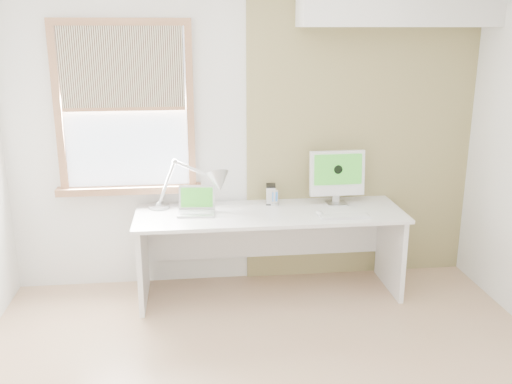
{
  "coord_description": "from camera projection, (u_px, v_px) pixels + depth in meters",
  "views": [
    {
      "loc": [
        -0.47,
        -3.0,
        2.18
      ],
      "look_at": [
        0.0,
        1.05,
        1.0
      ],
      "focal_mm": 39.78,
      "sensor_mm": 36.0,
      "label": 1
    }
  ],
  "objects": [
    {
      "name": "phone_dock",
      "position": [
        275.0,
        201.0,
        4.82
      ],
      "size": [
        0.08,
        0.08,
        0.13
      ],
      "color": "#B5B7BA",
      "rests_on": "desk"
    },
    {
      "name": "imac",
      "position": [
        337.0,
        174.0,
        4.81
      ],
      "size": [
        0.47,
        0.16,
        0.46
      ],
      "color": "#B5B7BA",
      "rests_on": "desk"
    },
    {
      "name": "desk_lamp",
      "position": [
        207.0,
        184.0,
        4.63
      ],
      "size": [
        0.72,
        0.39,
        0.43
      ],
      "color": "#B5B7BA",
      "rests_on": "desk"
    },
    {
      "name": "laptop",
      "position": [
        197.0,
        206.0,
        4.63
      ],
      "size": [
        0.32,
        0.26,
        0.21
      ],
      "color": "#B5B7BA",
      "rests_on": "desk"
    },
    {
      "name": "external_drive",
      "position": [
        271.0,
        194.0,
        4.86
      ],
      "size": [
        0.09,
        0.14,
        0.16
      ],
      "color": "#B5B7BA",
      "rests_on": "desk"
    },
    {
      "name": "desk",
      "position": [
        269.0,
        232.0,
        4.77
      ],
      "size": [
        2.2,
        0.7,
        0.73
      ],
      "color": "white",
      "rests_on": "room"
    },
    {
      "name": "window",
      "position": [
        125.0,
        109.0,
        4.62
      ],
      "size": [
        1.2,
        0.14,
        1.42
      ],
      "color": "#946343",
      "rests_on": "room"
    },
    {
      "name": "accent_wall",
      "position": [
        361.0,
        133.0,
        4.93
      ],
      "size": [
        2.0,
        0.02,
        2.6
      ],
      "primitive_type": "cube",
      "color": "#978B5B",
      "rests_on": "room"
    },
    {
      "name": "room",
      "position": [
        278.0,
        192.0,
        3.16
      ],
      "size": [
        4.04,
        3.54,
        2.64
      ],
      "color": "tan",
      "rests_on": "ground"
    },
    {
      "name": "keyboard",
      "position": [
        345.0,
        216.0,
        4.51
      ],
      "size": [
        0.4,
        0.11,
        0.02
      ],
      "color": "white",
      "rests_on": "desk"
    },
    {
      "name": "mouse",
      "position": [
        320.0,
        213.0,
        4.57
      ],
      "size": [
        0.06,
        0.1,
        0.03
      ],
      "primitive_type": "ellipsoid",
      "rotation": [
        0.0,
        0.0,
        0.05
      ],
      "color": "white",
      "rests_on": "desk"
    }
  ]
}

